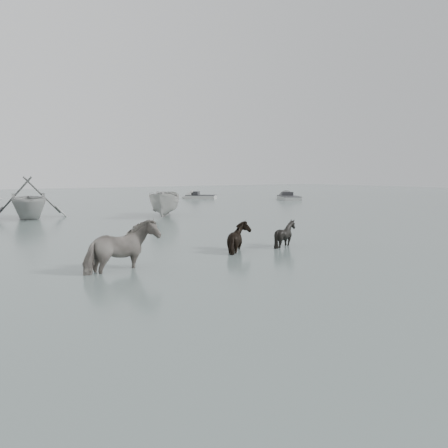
# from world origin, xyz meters

# --- Properties ---
(ground) EXTENTS (140.00, 140.00, 0.00)m
(ground) POSITION_xyz_m (0.00, 0.00, 0.00)
(ground) COLOR #50605C
(ground) RESTS_ON ground
(pony_pinto) EXTENTS (2.23, 1.42, 1.75)m
(pony_pinto) POSITION_xyz_m (-3.26, 1.35, 0.87)
(pony_pinto) COLOR black
(pony_pinto) RESTS_ON ground
(pony_dark) EXTENTS (1.51, 1.64, 1.37)m
(pony_dark) POSITION_xyz_m (1.17, 2.04, 0.69)
(pony_dark) COLOR black
(pony_dark) RESTS_ON ground
(pony_black) EXTENTS (1.36, 1.30, 1.19)m
(pony_black) POSITION_xyz_m (3.07, 1.96, 0.59)
(pony_black) COLOR black
(pony_black) RESTS_ON ground
(rowboat_trail) EXTENTS (4.89, 5.46, 2.59)m
(rowboat_trail) POSITION_xyz_m (-2.95, 17.65, 1.29)
(rowboat_trail) COLOR #A3A5A3
(rowboat_trail) RESTS_ON ground
(boat_small) EXTENTS (3.85, 4.64, 1.72)m
(boat_small) POSITION_xyz_m (4.27, 14.46, 0.86)
(boat_small) COLOR #A5A5A0
(boat_small) RESTS_ON ground
(skiff_port) EXTENTS (3.92, 5.52, 0.75)m
(skiff_port) POSITION_xyz_m (21.83, 23.01, 0.38)
(skiff_port) COLOR gray
(skiff_port) RESTS_ON ground
(skiff_star) EXTENTS (4.19, 3.99, 0.75)m
(skiff_star) POSITION_xyz_m (15.44, 29.37, 0.38)
(skiff_star) COLOR #B2B1AD
(skiff_star) RESTS_ON ground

